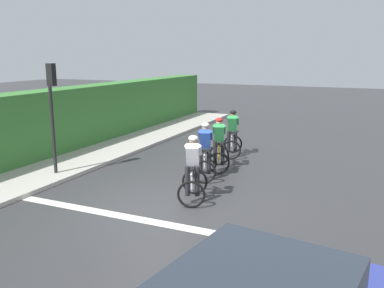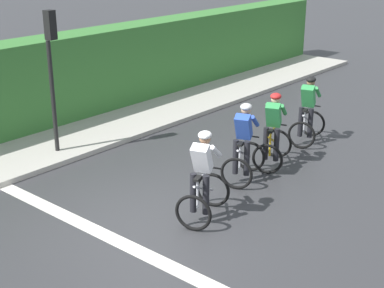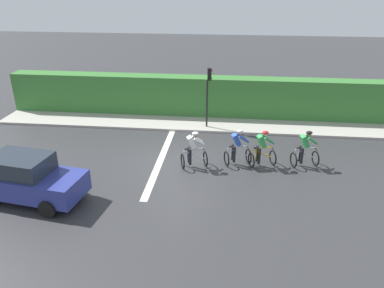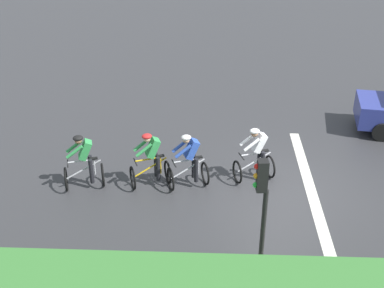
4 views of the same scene
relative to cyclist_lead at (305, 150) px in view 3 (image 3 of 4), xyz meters
The scene contains 11 objects.
ground_plane 5.62m from the cyclist_lead, 89.31° to the right, with size 80.00×80.00×0.00m, color #333335.
sidewalk_kerb 6.00m from the cyclist_lead, 143.22° to the right, with size 2.80×25.61×0.12m, color #ADA89E.
stone_wall_low 6.71m from the cyclist_lead, 147.83° to the right, with size 0.44×25.61×0.60m, color gray.
hedge_wall 6.96m from the cyclist_lead, 149.15° to the right, with size 1.10×25.61×2.37m, color #387533.
road_marking_stop_line 6.41m from the cyclist_lead, 89.39° to the right, with size 7.00×0.30×0.01m, color silver.
cyclist_lead is the anchor object (origin of this frame).
cyclist_second 1.86m from the cyclist_lead, 84.21° to the right, with size 1.01×1.25×1.66m.
cyclist_mid 2.92m from the cyclist_lead, 86.84° to the right, with size 1.00×1.24×1.66m.
cyclist_fourth 4.84m from the cyclist_lead, 82.67° to the right, with size 1.00×1.24×1.66m.
car_navy 11.28m from the cyclist_lead, 70.19° to the right, with size 2.33×4.30×1.76m.
traffic_light_near_crossing 6.19m from the cyclist_lead, 131.68° to the right, with size 0.21×0.31×3.34m.
Camera 3 is at (15.02, 2.29, 7.68)m, focal length 35.01 mm.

